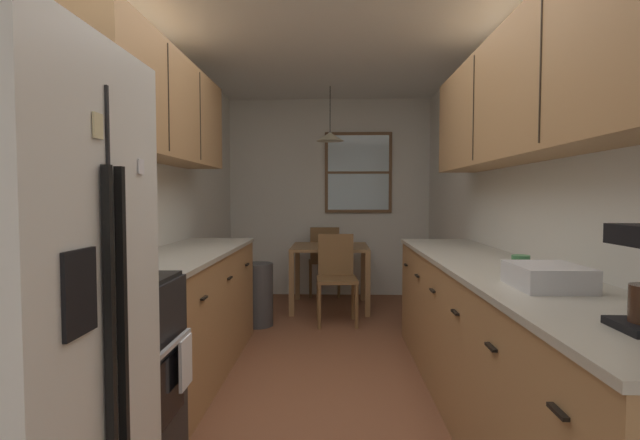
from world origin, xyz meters
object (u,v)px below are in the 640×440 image
object	(u,v)px
dining_chair_near	(336,274)
mug_by_coffeemaker	(521,266)
storage_canister	(141,252)
dish_rack	(547,276)
microwave_over_range	(64,103)
stove_range	(97,380)
dining_table	(330,255)
dining_chair_far	(324,258)
trash_bin	(257,294)

from	to	relation	value
dining_chair_near	mug_by_coffeemaker	bearing A→B (deg)	-70.22
storage_canister	dish_rack	xyz separation A→B (m)	(1.98, -0.55, -0.03)
microwave_over_range	storage_canister	bearing A→B (deg)	78.56
stove_range	dining_chair_near	size ratio (longest dim) A/B	1.22
dining_table	dining_chair_far	world-z (taller)	dining_chair_far
dining_table	mug_by_coffeemaker	size ratio (longest dim) A/B	7.10
trash_bin	dish_rack	xyz separation A→B (m)	(1.68, -2.66, 0.64)
dining_chair_near	dish_rack	size ratio (longest dim) A/B	2.65
stove_range	trash_bin	xyz separation A→B (m)	(0.29, 2.65, -0.16)
dining_chair_far	storage_canister	world-z (taller)	storage_canister
dining_chair_far	mug_by_coffeemaker	distance (m)	3.97
storage_canister	dining_chair_near	bearing A→B (deg)	64.33
microwave_over_range	dining_chair_far	bearing A→B (deg)	75.68
dining_table	dining_chair_near	distance (m)	0.66
dining_chair_near	mug_by_coffeemaker	world-z (taller)	mug_by_coffeemaker
dining_chair_far	mug_by_coffeemaker	world-z (taller)	mug_by_coffeemaker
dining_table	trash_bin	xyz separation A→B (m)	(-0.72, -0.80, -0.30)
dish_rack	storage_canister	bearing A→B (deg)	164.60
microwave_over_range	mug_by_coffeemaker	bearing A→B (deg)	8.11
stove_range	dish_rack	xyz separation A→B (m)	(1.98, -0.01, 0.48)
dining_chair_far	mug_by_coffeemaker	xyz separation A→B (m)	(1.05, -3.80, 0.45)
dish_rack	stove_range	bearing A→B (deg)	179.62
trash_bin	storage_canister	world-z (taller)	storage_canister
storage_canister	dish_rack	distance (m)	2.06
dining_table	dish_rack	size ratio (longest dim) A/B	2.59
dining_chair_far	dish_rack	size ratio (longest dim) A/B	2.65
dining_chair_near	storage_canister	distance (m)	2.56
trash_bin	dining_table	bearing A→B (deg)	48.19
storage_canister	mug_by_coffeemaker	size ratio (longest dim) A/B	1.32
dish_rack	mug_by_coffeemaker	bearing A→B (deg)	88.51
stove_range	dish_rack	bearing A→B (deg)	-0.38
dining_chair_far	trash_bin	size ratio (longest dim) A/B	1.44
dining_table	dining_chair_far	xyz separation A→B (m)	(-0.08, 0.65, -0.11)
microwave_over_range	dining_chair_far	distance (m)	4.40
stove_range	microwave_over_range	world-z (taller)	microwave_over_range
stove_range	storage_canister	world-z (taller)	stove_range
dining_table	dining_chair_near	bearing A→B (deg)	-83.60
dining_chair_far	mug_by_coffeemaker	bearing A→B (deg)	-74.50
stove_range	trash_bin	bearing A→B (deg)	83.65
dish_rack	dining_chair_near	bearing A→B (deg)	107.59
microwave_over_range	mug_by_coffeemaker	size ratio (longest dim) A/B	5.11
dining_chair_far	storage_canister	size ratio (longest dim) A/B	5.51
dish_rack	dining_table	bearing A→B (deg)	105.57
dining_table	microwave_over_range	bearing A→B (deg)	-108.08
stove_range	dining_table	distance (m)	3.60
dining_chair_near	dining_table	bearing A→B (deg)	96.40
trash_bin	dish_rack	size ratio (longest dim) A/B	1.84
mug_by_coffeemaker	dish_rack	world-z (taller)	mug_by_coffeemaker
microwave_over_range	dining_chair_far	size ratio (longest dim) A/B	0.70
stove_range	mug_by_coffeemaker	bearing A→B (deg)	8.57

